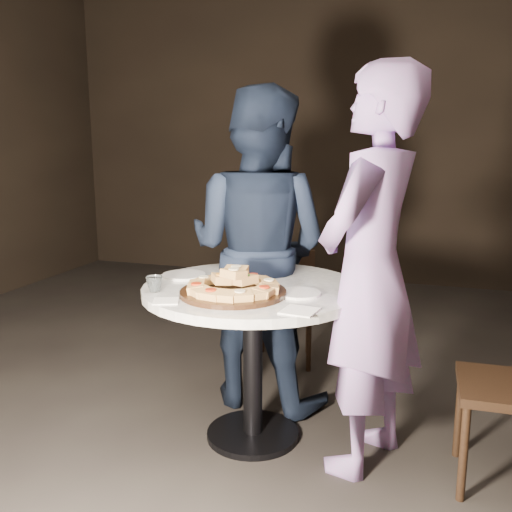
# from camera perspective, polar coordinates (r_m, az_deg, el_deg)

# --- Properties ---
(floor) EXTENTS (7.00, 7.00, 0.00)m
(floor) POSITION_cam_1_polar(r_m,az_deg,el_deg) (2.84, -2.84, -18.71)
(floor) COLOR black
(floor) RESTS_ON ground
(table) EXTENTS (1.25, 1.25, 0.77)m
(table) POSITION_cam_1_polar(r_m,az_deg,el_deg) (2.68, -0.33, -5.91)
(table) COLOR black
(table) RESTS_ON ground
(serving_board) EXTENTS (0.56, 0.56, 0.02)m
(serving_board) POSITION_cam_1_polar(r_m,az_deg,el_deg) (2.49, -2.30, -3.67)
(serving_board) COLOR black
(serving_board) RESTS_ON table
(focaccia_pile) EXTENTS (0.42, 0.41, 0.11)m
(focaccia_pile) POSITION_cam_1_polar(r_m,az_deg,el_deg) (2.48, -2.28, -2.79)
(focaccia_pile) COLOR tan
(focaccia_pile) RESTS_ON serving_board
(plate_left) EXTENTS (0.26, 0.26, 0.01)m
(plate_left) POSITION_cam_1_polar(r_m,az_deg,el_deg) (2.84, -7.20, -1.91)
(plate_left) COLOR white
(plate_left) RESTS_ON table
(plate_right) EXTENTS (0.23, 0.23, 0.01)m
(plate_right) POSITION_cam_1_polar(r_m,az_deg,el_deg) (2.50, 4.30, -3.74)
(plate_right) COLOR white
(plate_right) RESTS_ON table
(water_glass) EXTENTS (0.08, 0.08, 0.07)m
(water_glass) POSITION_cam_1_polar(r_m,az_deg,el_deg) (2.57, -10.13, -2.77)
(water_glass) COLOR silver
(water_glass) RESTS_ON table
(napkin_near) EXTENTS (0.14, 0.14, 0.01)m
(napkin_near) POSITION_cam_1_polar(r_m,az_deg,el_deg) (2.42, -9.01, -4.47)
(napkin_near) COLOR white
(napkin_near) RESTS_ON table
(napkin_far) EXTENTS (0.15, 0.15, 0.01)m
(napkin_far) POSITION_cam_1_polar(r_m,az_deg,el_deg) (2.26, 4.39, -5.49)
(napkin_far) COLOR white
(napkin_far) RESTS_ON table
(chair_far) EXTENTS (0.44, 0.46, 0.78)m
(chair_far) POSITION_cam_1_polar(r_m,az_deg,el_deg) (3.60, 2.88, -4.24)
(chair_far) COLOR black
(chair_far) RESTS_ON ground
(diner_navy) EXTENTS (0.91, 0.76, 1.70)m
(diner_navy) POSITION_cam_1_polar(r_m,az_deg,el_deg) (3.05, 0.19, 0.65)
(diner_navy) COLOR black
(diner_navy) RESTS_ON ground
(diner_teal) EXTENTS (0.59, 0.73, 1.74)m
(diner_teal) POSITION_cam_1_polar(r_m,az_deg,el_deg) (2.47, 11.37, -1.71)
(diner_teal) COLOR #8369AA
(diner_teal) RESTS_ON ground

